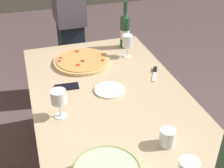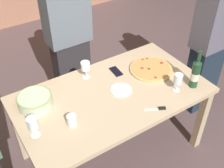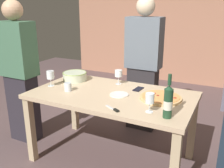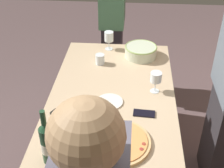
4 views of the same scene
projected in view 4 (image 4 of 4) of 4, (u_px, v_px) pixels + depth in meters
ground_plane at (112, 166)px, 2.65m from camera, size 8.00×8.00×0.00m
dining_table at (112, 105)px, 2.28m from camera, size 1.60×0.90×0.75m
pizza at (118, 142)px, 1.82m from camera, size 0.39×0.39×0.03m
serving_bowl at (141, 51)px, 2.66m from camera, size 0.28×0.28×0.10m
wine_bottle at (47, 143)px, 1.65m from camera, size 0.07×0.07×0.35m
wine_glass_near_pizza at (109, 37)px, 2.74m from camera, size 0.08×0.08×0.17m
wine_glass_by_bottle at (60, 126)px, 1.79m from camera, size 0.07×0.07×0.16m
wine_glass_far_left at (156, 78)px, 2.20m from camera, size 0.08×0.08×0.16m
cup_amber at (100, 59)px, 2.57m from camera, size 0.08×0.08×0.09m
side_plate at (110, 102)px, 2.16m from camera, size 0.19×0.19×0.01m
cell_phone at (144, 113)px, 2.05m from camera, size 0.08×0.15×0.01m
pizza_knife at (58, 109)px, 2.09m from camera, size 0.16×0.10×0.02m
person_guest_right at (112, 20)px, 3.12m from camera, size 0.39×0.24×1.65m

